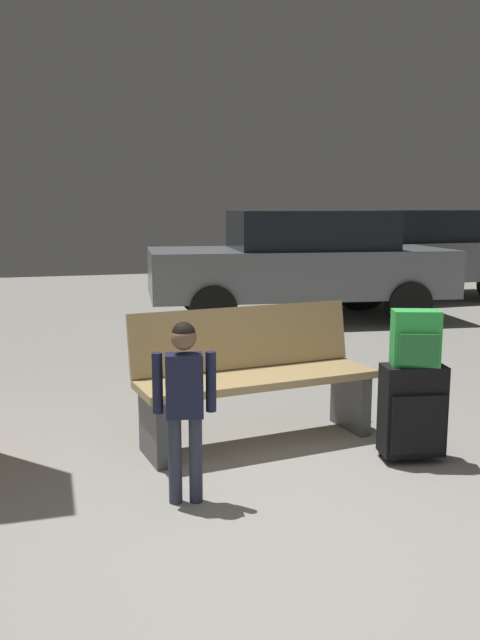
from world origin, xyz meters
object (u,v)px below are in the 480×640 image
(child, at_px, (184,393))
(parked_car_side, at_px, (404,252))
(bench, at_px, (254,376))
(suitcase, at_px, (413,411))
(backpack_bright, at_px, (416,339))
(parked_car_near, at_px, (301,262))

(child, distance_m, parked_car_side, 8.55)
(bench, bearing_deg, child, -127.96)
(suitcase, height_order, backpack_bright, backpack_bright)
(suitcase, height_order, parked_car_near, parked_car_near)
(backpack_bright, bearing_deg, parked_car_side, 60.33)
(backpack_bright, bearing_deg, parked_car_near, 75.97)
(suitcase, distance_m, parked_car_near, 5.30)
(parked_car_near, bearing_deg, parked_car_side, 30.66)
(backpack_bright, height_order, parked_car_side, parked_car_side)
(bench, height_order, child, child)
(bench, bearing_deg, parked_car_side, 52.44)
(bench, height_order, backpack_bright, backpack_bright)
(backpack_bright, bearing_deg, suitcase, 8.10)
(suitcase, xyz_separation_m, parked_car_side, (3.75, 6.59, 0.48))
(backpack_bright, relative_size, child, 0.35)
(suitcase, relative_size, child, 0.62)
(backpack_bright, xyz_separation_m, parked_car_near, (1.28, 5.12, 0.03))
(suitcase, distance_m, backpack_bright, 0.45)
(bench, relative_size, suitcase, 2.74)
(parked_car_side, bearing_deg, child, -127.60)
(bench, xyz_separation_m, child, (-0.64, -0.82, 0.16))
(parked_car_side, bearing_deg, parked_car_near, -149.34)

